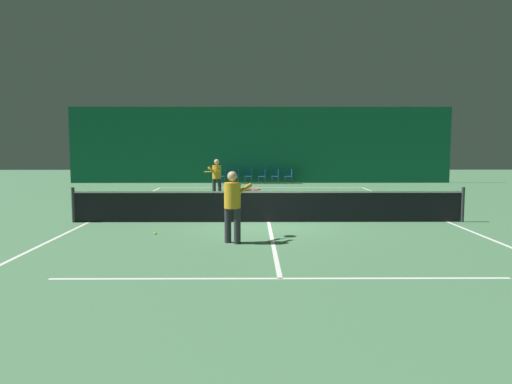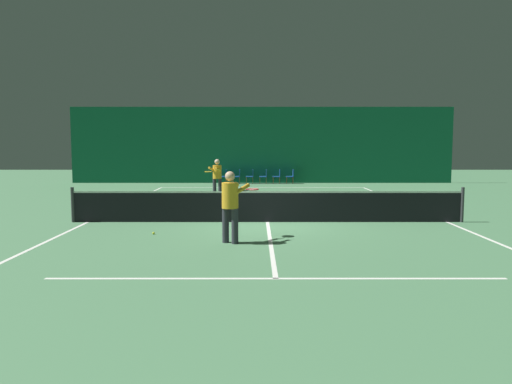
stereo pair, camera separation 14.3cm
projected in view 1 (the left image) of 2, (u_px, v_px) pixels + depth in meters
The scene contains 18 objects.
ground_plane at pixel (269, 222), 15.26m from camera, with size 60.00×60.00×0.00m, color #4C7F56.
backdrop_curtain at pixel (261, 145), 30.08m from camera, with size 23.00×0.12×4.57m.
court_line_baseline_far at pixel (261, 188), 27.10m from camera, with size 11.00×0.10×0.00m.
court_line_service_far at pixel (264, 199), 21.63m from camera, with size 8.25×0.10×0.00m.
court_line_service_near at pixel (280, 278), 8.89m from camera, with size 8.25×0.10×0.00m.
court_line_sideline_left at pixel (89, 222), 15.22m from camera, with size 0.10×23.80×0.00m.
court_line_sideline_right at pixel (447, 222), 15.30m from camera, with size 0.10×23.80×0.00m.
court_line_centre at pixel (269, 222), 15.26m from camera, with size 0.10×12.80×0.00m.
tennis_net at pixel (269, 206), 15.21m from camera, with size 12.00×0.10×1.07m.
player_near at pixel (233, 201), 11.98m from camera, with size 1.03×1.37×1.74m.
player_far at pixel (216, 175), 22.13m from camera, with size 0.75×1.41×1.70m.
courtside_chair_0 at pixel (223, 175), 29.69m from camera, with size 0.44×0.44×0.84m.
courtside_chair_1 at pixel (236, 175), 29.70m from camera, with size 0.44×0.44×0.84m.
courtside_chair_2 at pixel (250, 175), 29.70m from camera, with size 0.44×0.44×0.84m.
courtside_chair_3 at pixel (263, 175), 29.71m from camera, with size 0.44×0.44×0.84m.
courtside_chair_4 at pixel (276, 175), 29.72m from camera, with size 0.44×0.44×0.84m.
courtside_chair_5 at pixel (290, 175), 29.72m from camera, with size 0.44×0.44×0.84m.
tennis_ball at pixel (155, 233), 13.18m from camera, with size 0.07×0.07×0.07m.
Camera 1 is at (-0.49, -15.09, 2.41)m, focal length 35.00 mm.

